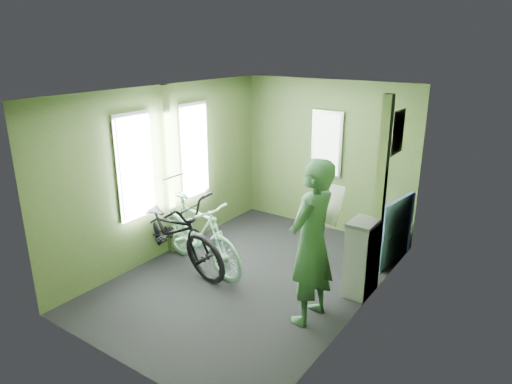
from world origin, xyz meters
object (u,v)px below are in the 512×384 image
bicycle_mint (200,268)px  waste_box (361,258)px  bicycle_black (173,265)px  bench_seat (382,240)px  passenger (311,242)px

bicycle_mint → waste_box: size_ratio=1.80×
bicycle_black → bench_seat: 2.83m
passenger → waste_box: passenger is taller
passenger → bicycle_mint: bearing=-91.8°
waste_box → bench_seat: waste_box is taller
passenger → bench_seat: passenger is taller
passenger → waste_box: bearing=166.3°
bicycle_mint → bench_seat: (1.83, 1.65, 0.26)m
passenger → waste_box: size_ratio=1.93×
waste_box → bench_seat: (-0.12, 1.06, -0.20)m
bicycle_black → bicycle_mint: 0.37m
bicycle_mint → bench_seat: bearing=-35.2°
bicycle_mint → waste_box: bearing=-60.3°
bicycle_black → bench_seat: bench_seat is taller
passenger → waste_box: 0.91m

